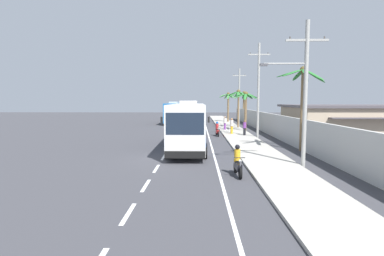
{
  "coord_description": "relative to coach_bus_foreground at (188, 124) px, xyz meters",
  "views": [
    {
      "loc": [
        2.42,
        -19.64,
        3.89
      ],
      "look_at": [
        1.9,
        4.25,
        1.7
      ],
      "focal_mm": 27.91,
      "sensor_mm": 36.0,
      "label": 1
    }
  ],
  "objects": [
    {
      "name": "utility_pole_far",
      "position": [
        6.92,
        21.19,
        2.49
      ],
      "size": [
        2.02,
        0.24,
        8.65
      ],
      "color": "#9E9E99",
      "rests_on": "ground"
    },
    {
      "name": "sidewalk_kerb",
      "position": [
        5.21,
        5.73,
        -1.96
      ],
      "size": [
        3.2,
        90.0,
        0.14
      ],
      "primitive_type": "cube",
      "color": "#A8A399",
      "rests_on": "ground"
    },
    {
      "name": "ground_plane",
      "position": [
        -1.59,
        -4.27,
        -2.03
      ],
      "size": [
        160.0,
        160.0,
        0.0
      ],
      "primitive_type": "plane",
      "color": "#3A3A3F"
    },
    {
      "name": "coach_bus_far_lane",
      "position": [
        -3.29,
        27.51,
        -0.08
      ],
      "size": [
        3.08,
        11.73,
        3.75
      ],
      "color": "#2366A8",
      "rests_on": "ground"
    },
    {
      "name": "utility_pole_mid",
      "position": [
        7.04,
        7.37,
        3.08
      ],
      "size": [
        2.25,
        0.24,
        9.78
      ],
      "color": "#9E9E99",
      "rests_on": "ground"
    },
    {
      "name": "motorcycle_beside_bus",
      "position": [
        2.9,
        8.91,
        -1.38
      ],
      "size": [
        0.56,
        1.96,
        1.59
      ],
      "color": "black",
      "rests_on": "ground"
    },
    {
      "name": "boundary_wall",
      "position": [
        9.01,
        9.73,
        -0.8
      ],
      "size": [
        0.24,
        60.0,
        2.45
      ],
      "primitive_type": "cube",
      "color": "#B2B2AD",
      "rests_on": "ground"
    },
    {
      "name": "palm_nearest",
      "position": [
        6.43,
        18.23,
        2.18
      ],
      "size": [
        3.43,
        3.55,
        5.45
      ],
      "color": "brown",
      "rests_on": "ground"
    },
    {
      "name": "pedestrian_near_kerb",
      "position": [
        4.62,
        10.03,
        -0.95
      ],
      "size": [
        0.36,
        0.36,
        1.78
      ],
      "rotation": [
        0.0,
        0.0,
        4.47
      ],
      "color": "gold",
      "rests_on": "sidewalk_kerb"
    },
    {
      "name": "palm_second",
      "position": [
        9.16,
        31.31,
        1.93
      ],
      "size": [
        3.41,
        3.39,
        5.68
      ],
      "color": "brown",
      "rests_on": "ground"
    },
    {
      "name": "coach_bus_foreground",
      "position": [
        0.0,
        0.0,
        0.0
      ],
      "size": [
        3.03,
        11.78,
        3.9
      ],
      "color": "silver",
      "rests_on": "ground"
    },
    {
      "name": "pedestrian_far_walk",
      "position": [
        4.27,
        14.89,
        -0.99
      ],
      "size": [
        0.36,
        0.36,
        1.72
      ],
      "rotation": [
        0.0,
        0.0,
        0.14
      ],
      "color": "#75388E",
      "rests_on": "sidewalk_kerb"
    },
    {
      "name": "utility_pole_nearest",
      "position": [
        6.9,
        -6.45,
        2.51
      ],
      "size": [
        3.86,
        0.24,
        8.44
      ],
      "color": "#9E9E99",
      "rests_on": "ground"
    },
    {
      "name": "palm_fourth",
      "position": [
        6.15,
        29.95,
        1.85
      ],
      "size": [
        3.51,
        3.28,
        5.39
      ],
      "color": "brown",
      "rests_on": "ground"
    },
    {
      "name": "lane_markings",
      "position": [
        0.51,
        10.45,
        -2.02
      ],
      "size": [
        3.68,
        71.0,
        0.01
      ],
      "color": "white",
      "rests_on": "ground"
    },
    {
      "name": "motorcycle_trailing",
      "position": [
        2.87,
        -8.6,
        -1.37
      ],
      "size": [
        0.56,
        1.96,
        1.61
      ],
      "color": "black",
      "rests_on": "ground"
    },
    {
      "name": "palm_farthest",
      "position": [
        6.78,
        13.86,
        1.7
      ],
      "size": [
        3.31,
        3.35,
        5.05
      ],
      "color": "brown",
      "rests_on": "ground"
    },
    {
      "name": "pedestrian_midwalk",
      "position": [
        5.84,
        8.5,
        -1.04
      ],
      "size": [
        0.36,
        0.36,
        1.62
      ],
      "rotation": [
        0.0,
        0.0,
        4.46
      ],
      "color": "black",
      "rests_on": "sidewalk_kerb"
    },
    {
      "name": "roadside_building",
      "position": [
        15.97,
        5.73,
        -0.27
      ],
      "size": [
        12.46,
        9.22,
        3.49
      ],
      "color": "tan",
      "rests_on": "ground"
    },
    {
      "name": "palm_third",
      "position": [
        8.81,
        -0.72,
        2.71
      ],
      "size": [
        3.81,
        3.99,
        6.52
      ],
      "color": "brown",
      "rests_on": "ground"
    }
  ]
}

